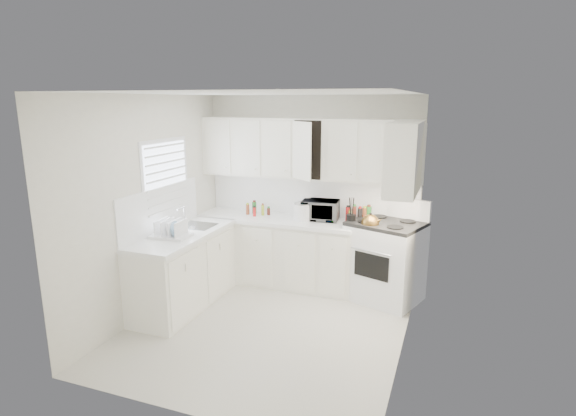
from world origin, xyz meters
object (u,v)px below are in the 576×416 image
at_px(microwave, 320,208).
at_px(rice_cooker, 303,210).
at_px(utensil_crock, 351,212).
at_px(stove, 385,250).
at_px(dish_rack, 170,227).
at_px(tea_kettle, 370,222).

xyz_separation_m(microwave, rice_cooker, (-0.21, -0.10, -0.03)).
relative_size(microwave, rice_cooker, 1.81).
height_order(rice_cooker, utensil_crock, utensil_crock).
height_order(stove, dish_rack, stove).
relative_size(tea_kettle, microwave, 0.56).
bearing_deg(microwave, stove, -14.58).
bearing_deg(tea_kettle, stove, 56.70).
height_order(microwave, rice_cooker, microwave).
xyz_separation_m(stove, tea_kettle, (-0.18, -0.16, 0.40)).
height_order(microwave, utensil_crock, utensil_crock).
distance_m(tea_kettle, microwave, 0.80).
bearing_deg(rice_cooker, microwave, 21.51).
height_order(stove, utensil_crock, utensil_crock).
bearing_deg(stove, microwave, -170.73).
bearing_deg(rice_cooker, dish_rack, -136.39).
xyz_separation_m(microwave, dish_rack, (-1.43, -1.40, -0.04)).
bearing_deg(stove, utensil_crock, -152.01).
distance_m(utensil_crock, dish_rack, 2.24).
relative_size(microwave, dish_rack, 1.11).
bearing_deg(microwave, utensil_crock, -30.54).
xyz_separation_m(stove, utensil_crock, (-0.44, -0.07, 0.49)).
relative_size(stove, utensil_crock, 3.34).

